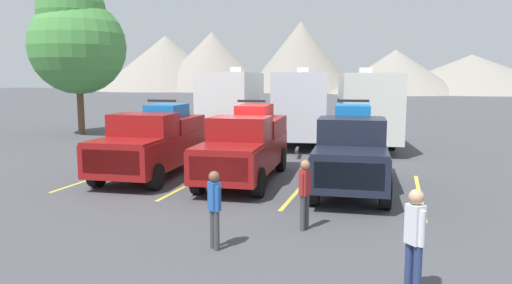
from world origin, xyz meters
name	(u,v)px	position (x,y,z in m)	size (l,w,h in m)	color
ground_plane	(254,179)	(0.00, 0.00, 0.00)	(240.00, 240.00, 0.00)	#47474C
pickup_truck_a	(153,141)	(-3.46, -0.39, 1.17)	(2.50, 5.48, 2.55)	maroon
pickup_truck_b	(246,144)	(-0.23, -0.17, 1.17)	(2.36, 5.84, 2.57)	maroon
pickup_truck_c	(352,148)	(3.18, -0.48, 1.22)	(2.41, 5.72, 2.64)	black
lot_stripe_a	(105,174)	(-5.15, -0.77, 0.00)	(0.12, 5.50, 0.01)	gold
lot_stripe_b	(197,180)	(-1.72, -0.77, 0.00)	(0.12, 5.50, 0.01)	gold
lot_stripe_c	(301,187)	(1.72, -0.77, 0.00)	(0.12, 5.50, 0.01)	gold
lot_stripe_d	(419,195)	(5.15, -0.77, 0.00)	(0.12, 5.50, 0.01)	gold
camper_trailer_a	(233,103)	(-3.62, 8.46, 2.04)	(3.30, 8.29, 3.88)	white
camper_trailer_b	(302,104)	(-0.11, 8.78, 2.03)	(3.43, 8.46, 3.85)	silver
camper_trailer_c	(366,105)	(3.07, 8.58, 2.01)	(3.51, 8.52, 3.81)	silver
person_a	(305,190)	(2.57, -4.80, 0.89)	(0.25, 0.32, 1.55)	#3F3F42
person_b	(415,236)	(4.74, -7.57, 0.97)	(0.31, 0.31, 1.68)	navy
person_c	(214,205)	(1.12, -6.47, 0.89)	(0.29, 0.28, 1.55)	#3F3F42
tree_a	(76,38)	(-13.41, 9.20, 5.58)	(5.48, 5.48, 8.94)	brown
mountain_ridge	(390,63)	(2.84, 98.10, 6.53)	(145.09, 46.80, 17.37)	gray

